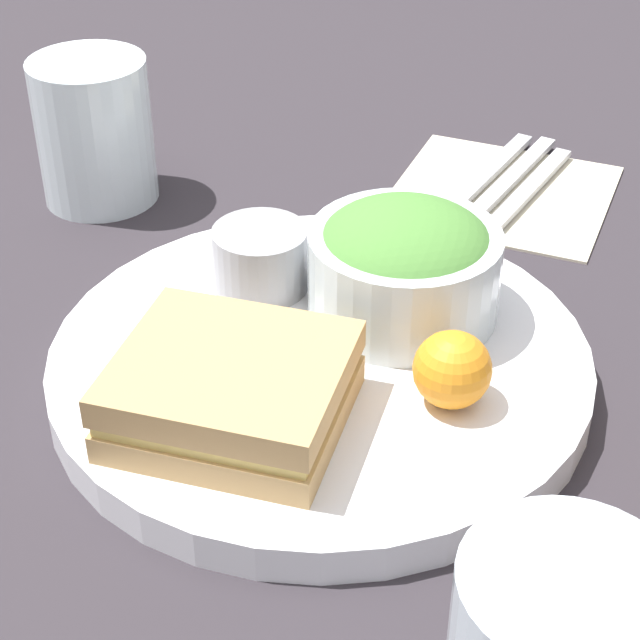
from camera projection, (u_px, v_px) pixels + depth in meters
ground_plane at (320, 379)px, 0.61m from camera, size 4.00×4.00×0.00m
plate at (320, 364)px, 0.61m from camera, size 0.31×0.31×0.02m
sandwich at (232, 390)px, 0.54m from camera, size 0.11×0.12×0.04m
salad_bowl at (404, 263)px, 0.61m from camera, size 0.11×0.11×0.07m
dressing_cup at (261, 259)px, 0.64m from camera, size 0.06×0.06×0.04m
orange_wedge at (452, 370)px, 0.55m from camera, size 0.04×0.04×0.04m
napkin at (502, 192)px, 0.79m from camera, size 0.15×0.15×0.00m
fork at (480, 181)px, 0.80m from camera, size 0.17×0.04×0.01m
knife at (503, 187)px, 0.79m from camera, size 0.18×0.04×0.01m
spoon at (525, 193)px, 0.78m from camera, size 0.16×0.04×0.01m
water_glass at (94, 131)px, 0.76m from camera, size 0.08×0.08×0.10m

